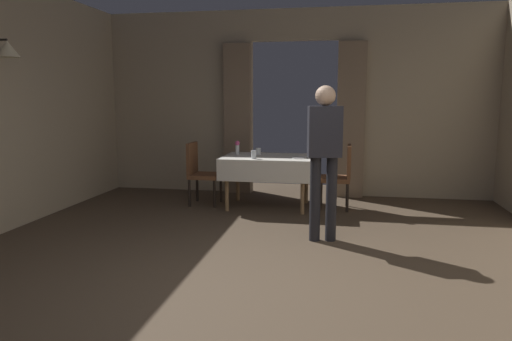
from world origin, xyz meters
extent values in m
plane|color=#4C3D2D|center=(0.00, 0.00, 0.00)|extent=(10.08, 10.08, 0.00)
cone|color=beige|center=(-2.90, 1.20, 2.13)|extent=(0.26, 0.26, 0.18)
cube|color=tan|center=(-1.95, 4.20, 1.50)|extent=(2.50, 0.12, 3.00)
cube|color=tan|center=(1.95, 4.20, 1.50)|extent=(2.50, 0.12, 3.00)
cube|color=tan|center=(0.00, 4.20, 2.75)|extent=(1.40, 0.12, 0.50)
cube|color=#7F6B56|center=(-0.92, 4.06, 1.23)|extent=(0.44, 0.14, 2.46)
cube|color=#7F6B56|center=(0.92, 4.06, 1.23)|extent=(0.44, 0.14, 2.46)
cylinder|color=olive|center=(-0.79, 2.75, 0.35)|extent=(0.06, 0.06, 0.71)
cylinder|color=olive|center=(0.27, 2.75, 0.35)|extent=(0.06, 0.06, 0.71)
cylinder|color=olive|center=(-0.79, 3.46, 0.35)|extent=(0.06, 0.06, 0.71)
cylinder|color=olive|center=(0.27, 3.46, 0.35)|extent=(0.06, 0.06, 0.71)
cube|color=olive|center=(-0.26, 3.10, 0.72)|extent=(1.23, 0.88, 0.03)
cube|color=silver|center=(-0.26, 3.10, 0.74)|extent=(1.29, 0.94, 0.01)
cube|color=silver|center=(-0.26, 2.64, 0.60)|extent=(1.29, 0.02, 0.30)
cube|color=silver|center=(-0.26, 3.57, 0.60)|extent=(1.29, 0.02, 0.30)
cube|color=silver|center=(-0.90, 3.10, 0.60)|extent=(0.02, 0.94, 0.30)
cube|color=silver|center=(0.38, 3.10, 0.60)|extent=(0.02, 0.94, 0.30)
cylinder|color=black|center=(-1.02, 3.30, 0.21)|extent=(0.04, 0.04, 0.42)
cylinder|color=black|center=(-1.02, 2.92, 0.21)|extent=(0.04, 0.04, 0.42)
cylinder|color=black|center=(-1.40, 3.30, 0.21)|extent=(0.04, 0.04, 0.42)
cylinder|color=black|center=(-1.40, 2.92, 0.21)|extent=(0.04, 0.04, 0.42)
cube|color=brown|center=(-1.21, 3.11, 0.43)|extent=(0.44, 0.44, 0.06)
cube|color=brown|center=(-1.41, 3.11, 0.69)|extent=(0.05, 0.42, 0.48)
cylinder|color=black|center=(0.50, 2.97, 0.21)|extent=(0.04, 0.04, 0.42)
cylinder|color=black|center=(0.50, 3.35, 0.21)|extent=(0.04, 0.04, 0.42)
cylinder|color=black|center=(0.88, 2.97, 0.21)|extent=(0.04, 0.04, 0.42)
cylinder|color=black|center=(0.88, 3.35, 0.21)|extent=(0.04, 0.04, 0.42)
cube|color=brown|center=(0.69, 3.16, 0.43)|extent=(0.44, 0.44, 0.06)
cube|color=brown|center=(0.89, 3.16, 0.69)|extent=(0.05, 0.42, 0.48)
cylinder|color=silver|center=(-0.74, 3.23, 0.82)|extent=(0.06, 0.06, 0.14)
sphere|color=#D84C8C|center=(-0.74, 3.23, 0.92)|extent=(0.07, 0.07, 0.07)
cylinder|color=silver|center=(-0.44, 3.31, 0.80)|extent=(0.08, 0.08, 0.10)
cylinder|color=white|center=(0.20, 2.95, 0.76)|extent=(0.20, 0.20, 0.01)
cylinder|color=silver|center=(-0.42, 2.80, 0.81)|extent=(0.07, 0.07, 0.12)
cylinder|color=black|center=(0.68, 1.60, 0.47)|extent=(0.12, 0.12, 0.95)
cylinder|color=black|center=(0.51, 1.56, 0.47)|extent=(0.12, 0.12, 0.95)
cube|color=#26262D|center=(0.60, 1.58, 1.23)|extent=(0.39, 0.28, 0.55)
sphere|color=tan|center=(0.60, 1.58, 1.61)|extent=(0.22, 0.22, 0.22)
camera|label=1|loc=(0.77, -3.56, 1.58)|focal=32.84mm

